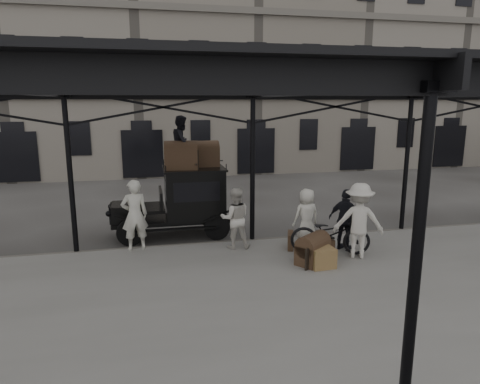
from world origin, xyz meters
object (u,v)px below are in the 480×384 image
object	(u,v)px
taxi	(184,198)
porter_left	(135,215)
steamer_trunk_platform	(313,251)
steamer_trunk_roof_near	(181,157)
porter_official	(346,220)
bicycle	(330,234)

from	to	relation	value
taxi	porter_left	size ratio (longest dim) A/B	1.84
taxi	steamer_trunk_platform	size ratio (longest dim) A/B	4.09
taxi	steamer_trunk_platform	distance (m)	4.64
steamer_trunk_roof_near	steamer_trunk_platform	xyz separation A→B (m)	(3.00, -3.29, -2.06)
porter_official	bicycle	xyz separation A→B (m)	(-0.53, -0.18, -0.30)
taxi	steamer_trunk_platform	xyz separation A→B (m)	(2.92, -3.53, -0.73)
taxi	bicycle	bearing A→B (deg)	-38.96
porter_official	steamer_trunk_platform	distance (m)	1.56
porter_left	taxi	bearing A→B (deg)	-145.89
bicycle	porter_official	bearing A→B (deg)	-52.24
porter_official	bicycle	distance (m)	0.63
porter_official	bicycle	size ratio (longest dim) A/B	0.81
taxi	steamer_trunk_platform	world-z (taller)	taxi
taxi	steamer_trunk_roof_near	size ratio (longest dim) A/B	3.71
porter_left	steamer_trunk_platform	xyz separation A→B (m)	(4.42, -2.02, -0.67)
porter_left	porter_official	world-z (taller)	porter_left
steamer_trunk_platform	steamer_trunk_roof_near	bearing A→B (deg)	95.44
steamer_trunk_roof_near	porter_official	bearing A→B (deg)	-24.14
porter_left	bicycle	xyz separation A→B (m)	(5.15, -1.44, -0.44)
porter_left	steamer_trunk_platform	size ratio (longest dim) A/B	2.23
taxi	steamer_trunk_roof_near	distance (m)	1.36
taxi	porter_official	size ratio (longest dim) A/B	2.13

